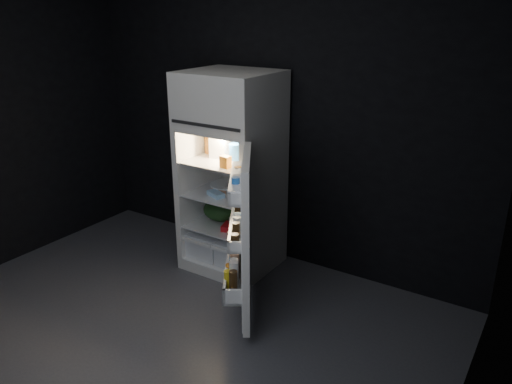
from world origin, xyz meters
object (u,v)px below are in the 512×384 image
Objects in this scene: refrigerator at (233,166)px; milk_jug at (219,144)px; fridge_door at (243,238)px; egg_carton at (241,192)px; yogurt_tray at (239,228)px.

refrigerator reaches higher than milk_jug.
refrigerator is 0.23m from milk_jug.
fridge_door is 0.77m from egg_carton.
egg_carton is (0.13, -0.07, -0.19)m from refrigerator.
refrigerator is at bearing 129.75° from fridge_door.
egg_carton is (0.25, -0.04, -0.38)m from milk_jug.
refrigerator is 0.94m from fridge_door.
refrigerator reaches higher than egg_carton.
egg_carton is at bearing 125.68° from fridge_door.
fridge_door reaches higher than yogurt_tray.
milk_jug is 0.76m from yogurt_tray.
yogurt_tray is at bearing -68.52° from egg_carton.
yogurt_tray is (0.03, -0.08, -0.31)m from egg_carton.
refrigerator is 0.24m from egg_carton.
refrigerator is 6.33× the size of yogurt_tray.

